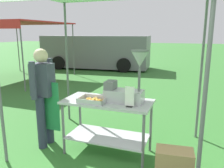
% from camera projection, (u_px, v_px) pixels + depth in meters
% --- Properties ---
extents(ground_plane, '(70.00, 70.00, 0.00)m').
position_uv_depth(ground_plane, '(160.00, 87.00, 7.94)').
color(ground_plane, '#33702D').
extents(donut_cart, '(1.34, 0.64, 0.85)m').
position_uv_depth(donut_cart, '(108.00, 115.00, 3.46)').
color(donut_cart, '#B7B7BC').
rests_on(donut_cart, ground).
extents(donut_tray, '(0.40, 0.31, 0.07)m').
position_uv_depth(donut_tray, '(94.00, 100.00, 3.34)').
color(donut_tray, '#B7B7BC').
rests_on(donut_tray, donut_cart).
extents(donut_fryer, '(0.62, 0.28, 0.77)m').
position_uv_depth(donut_fryer, '(127.00, 84.00, 3.27)').
color(donut_fryer, '#B7B7BC').
rests_on(donut_fryer, donut_cart).
extents(menu_sign, '(0.13, 0.05, 0.29)m').
position_uv_depth(menu_sign, '(130.00, 98.00, 3.09)').
color(menu_sign, black).
rests_on(menu_sign, donut_cart).
extents(vendor, '(0.45, 0.53, 1.61)m').
position_uv_depth(vendor, '(44.00, 93.00, 3.65)').
color(vendor, '#2D3347').
rests_on(vendor, ground).
extents(supply_crate, '(0.51, 0.33, 0.37)m').
position_uv_depth(supply_crate, '(174.00, 163.00, 2.97)').
color(supply_crate, tan).
rests_on(supply_crate, ground).
extents(van_grey, '(5.63, 2.44, 1.69)m').
position_uv_depth(van_grey, '(96.00, 51.00, 11.98)').
color(van_grey, slate).
rests_on(van_grey, ground).
extents(neighbour_tent, '(3.25, 3.40, 2.25)m').
position_uv_depth(neighbour_tent, '(16.00, 24.00, 8.79)').
color(neighbour_tent, slate).
rests_on(neighbour_tent, ground).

